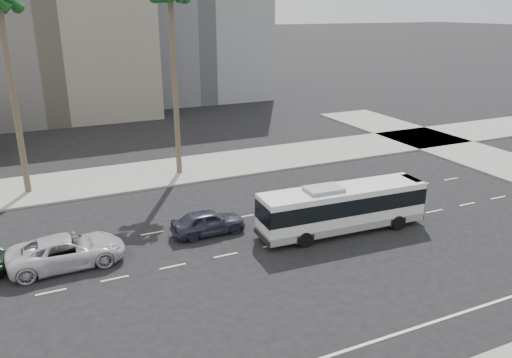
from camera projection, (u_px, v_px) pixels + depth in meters
ground at (319, 236)px, 29.69m from camera, size 700.00×700.00×0.00m
sidewalk_north at (225, 164)px, 42.98m from camera, size 120.00×7.00×0.15m
midrise_beige_west at (45, 41)px, 60.67m from camera, size 24.00×18.00×18.00m
midrise_gray_center at (184, 7)px, 73.24m from camera, size 20.00×20.00×26.00m
city_bus at (342, 207)px, 29.84m from camera, size 10.56×2.84×3.00m
car_a at (208, 222)px, 29.74m from camera, size 1.79×4.44×1.51m
car_b at (67, 251)px, 26.06m from camera, size 2.85×5.97×1.64m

